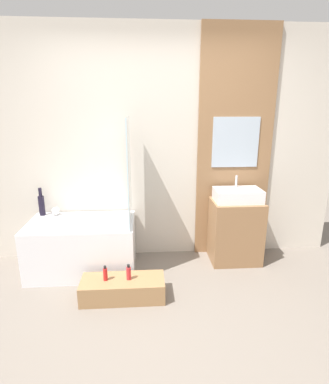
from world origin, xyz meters
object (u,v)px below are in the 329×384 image
at_px(wooden_step_bench, 123,288).
at_px(bottle_soap_primary, 105,274).
at_px(bathtub, 83,246).
at_px(vase_tall_dark, 42,204).
at_px(vase_round_light, 56,211).
at_px(bottle_soap_secondary, 129,273).
at_px(sink, 238,195).

height_order(wooden_step_bench, bottle_soap_primary, bottle_soap_primary).
distance_m(bathtub, wooden_step_bench, 0.74).
height_order(vase_tall_dark, vase_round_light, vase_tall_dark).
bearing_deg(vase_tall_dark, bathtub, -27.30).
bearing_deg(bottle_soap_primary, bottle_soap_secondary, -0.00).
bearing_deg(bathtub, bottle_soap_secondary, -46.68).
relative_size(wooden_step_bench, sink, 1.52).
distance_m(wooden_step_bench, vase_round_light, 1.22).
distance_m(bathtub, vase_round_light, 0.51).
height_order(sink, vase_round_light, sink).
xyz_separation_m(wooden_step_bench, sink, (1.26, 0.65, 0.70)).
bearing_deg(wooden_step_bench, bathtub, 129.94).
bearing_deg(bathtub, wooden_step_bench, -50.06).
height_order(bathtub, vase_round_light, vase_round_light).
bearing_deg(bottle_soap_secondary, sink, 28.62).
height_order(wooden_step_bench, bottle_soap_secondary, bottle_soap_secondary).
height_order(sink, bottle_soap_secondary, sink).
xyz_separation_m(sink, vase_round_light, (-2.04, 0.13, -0.19)).
bearing_deg(vase_round_light, bottle_soap_secondary, -42.93).
bearing_deg(bathtub, vase_round_light, 144.24).
bearing_deg(bottle_soap_primary, sink, 24.84).
distance_m(sink, vase_tall_dark, 2.20).
distance_m(wooden_step_bench, sink, 1.58).
bearing_deg(sink, bathtub, -176.62).
relative_size(wooden_step_bench, vase_tall_dark, 2.46).
bearing_deg(bathtub, vase_tall_dark, 152.70).
bearing_deg(vase_round_light, bathtub, -35.76).
relative_size(sink, vase_tall_dark, 1.62).
bearing_deg(wooden_step_bench, vase_round_light, 135.01).
xyz_separation_m(sink, bottle_soap_secondary, (-1.20, -0.65, -0.53)).
relative_size(sink, bottle_soap_secondary, 3.41).
distance_m(vase_tall_dark, bottle_soap_primary, 1.20).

